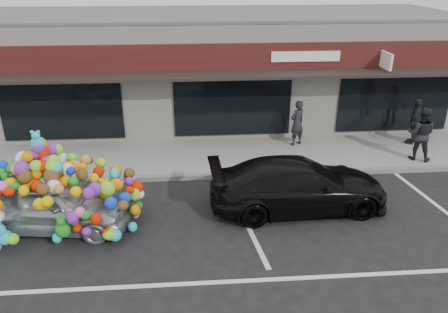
{
  "coord_description": "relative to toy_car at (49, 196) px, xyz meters",
  "views": [
    {
      "loc": [
        1.55,
        -9.53,
        6.1
      ],
      "look_at": [
        2.38,
        1.4,
        1.22
      ],
      "focal_mm": 35.0,
      "sensor_mm": 36.0,
      "label": 1
    }
  ],
  "objects": [
    {
      "name": "parking_stripe_left",
      "position": [
        -1.16,
        0.03,
        -0.86
      ],
      "size": [
        0.73,
        4.37,
        0.01
      ],
      "primitive_type": "cube",
      "rotation": [
        0.0,
        0.0,
        0.14
      ],
      "color": "silver",
      "rests_on": "ground"
    },
    {
      "name": "shop_building",
      "position": [
        2.04,
        8.28,
        1.3
      ],
      "size": [
        24.0,
        7.2,
        4.31
      ],
      "color": "white",
      "rests_on": "ground"
    },
    {
      "name": "black_sedan",
      "position": [
        6.36,
        0.42,
        -0.17
      ],
      "size": [
        2.16,
        4.84,
        1.38
      ],
      "primitive_type": "imported",
      "rotation": [
        0.0,
        0.0,
        1.62
      ],
      "color": "black",
      "rests_on": "ground"
    },
    {
      "name": "lane_line",
      "position": [
        4.04,
        -2.47,
        -0.86
      ],
      "size": [
        14.0,
        0.12,
        0.01
      ],
      "primitive_type": "cube",
      "color": "silver",
      "rests_on": "ground"
    },
    {
      "name": "pedestrian_a",
      "position": [
        7.24,
        4.5,
        0.1
      ],
      "size": [
        0.71,
        0.63,
        1.62
      ],
      "primitive_type": "imported",
      "rotation": [
        0.0,
        0.0,
        3.67
      ],
      "color": "black",
      "rests_on": "sidewalk"
    },
    {
      "name": "ground",
      "position": [
        2.04,
        -0.17,
        -0.86
      ],
      "size": [
        90.0,
        90.0,
        0.0
      ],
      "primitive_type": "plane",
      "color": "black",
      "rests_on": "ground"
    },
    {
      "name": "pedestrian_c",
      "position": [
        11.43,
        4.32,
        0.11
      ],
      "size": [
        0.99,
        0.95,
        1.65
      ],
      "primitive_type": "imported",
      "rotation": [
        0.0,
        0.0,
        3.98
      ],
      "color": "#2A272D",
      "rests_on": "sidewalk"
    },
    {
      "name": "pedestrian_b",
      "position": [
        10.94,
        2.96,
        0.17
      ],
      "size": [
        1.08,
        1.0,
        1.77
      ],
      "primitive_type": "imported",
      "rotation": [
        0.0,
        0.0,
        2.63
      ],
      "color": "black",
      "rests_on": "sidewalk"
    },
    {
      "name": "toy_car",
      "position": [
        0.0,
        0.0,
        0.0
      ],
      "size": [
        2.97,
        4.57,
        2.54
      ],
      "rotation": [
        0.0,
        0.0,
        1.44
      ],
      "color": "#92969B",
      "rests_on": "ground"
    },
    {
      "name": "parking_stripe_mid",
      "position": [
        4.84,
        0.03,
        -0.86
      ],
      "size": [
        0.73,
        4.37,
        0.01
      ],
      "primitive_type": "cube",
      "rotation": [
        0.0,
        0.0,
        0.14
      ],
      "color": "silver",
      "rests_on": "ground"
    },
    {
      "name": "kerb",
      "position": [
        2.04,
        2.33,
        -0.79
      ],
      "size": [
        26.0,
        0.18,
        0.16
      ],
      "primitive_type": "cube",
      "color": "slate",
      "rests_on": "ground"
    },
    {
      "name": "parking_stripe_right",
      "position": [
        10.24,
        0.03,
        -0.86
      ],
      "size": [
        0.73,
        4.37,
        0.01
      ],
      "primitive_type": "cube",
      "rotation": [
        0.0,
        0.0,
        0.14
      ],
      "color": "silver",
      "rests_on": "ground"
    },
    {
      "name": "sidewalk",
      "position": [
        2.04,
        3.83,
        -0.79
      ],
      "size": [
        26.0,
        3.0,
        0.15
      ],
      "primitive_type": "cube",
      "color": "gray",
      "rests_on": "ground"
    }
  ]
}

